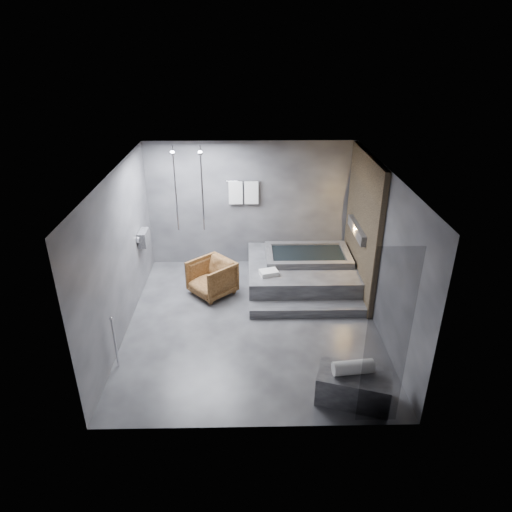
{
  "coord_description": "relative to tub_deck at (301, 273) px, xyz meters",
  "views": [
    {
      "loc": [
        -0.07,
        -7.03,
        4.77
      ],
      "look_at": [
        0.08,
        0.3,
        1.21
      ],
      "focal_mm": 32.0,
      "sensor_mm": 36.0,
      "label": 1
    }
  ],
  "objects": [
    {
      "name": "room",
      "position": [
        -0.65,
        -1.21,
        1.48
      ],
      "size": [
        5.0,
        5.04,
        2.82
      ],
      "color": "#2C2C2E",
      "rests_on": "ground"
    },
    {
      "name": "tub_step",
      "position": [
        0.0,
        -1.18,
        -0.16
      ],
      "size": [
        2.2,
        0.36,
        0.18
      ],
      "primitive_type": "cube",
      "color": "#313133",
      "rests_on": "ground"
    },
    {
      "name": "rolled_towel",
      "position": [
        0.35,
        -3.44,
        0.31
      ],
      "size": [
        0.59,
        0.27,
        0.21
      ],
      "primitive_type": "cylinder",
      "rotation": [
        0.0,
        1.57,
        0.11
      ],
      "color": "silver",
      "rests_on": "concrete_bench"
    },
    {
      "name": "tub_deck",
      "position": [
        0.0,
        0.0,
        0.0
      ],
      "size": [
        2.2,
        2.0,
        0.5
      ],
      "primitive_type": "cube",
      "color": "#313133",
      "rests_on": "ground"
    },
    {
      "name": "concrete_bench",
      "position": [
        0.38,
        -3.46,
        -0.02
      ],
      "size": [
        1.15,
        0.84,
        0.46
      ],
      "primitive_type": "cube",
      "rotation": [
        0.0,
        0.0,
        -0.3
      ],
      "color": "#2D2D2F",
      "rests_on": "ground"
    },
    {
      "name": "deck_towel",
      "position": [
        -0.71,
        -0.54,
        0.3
      ],
      "size": [
        0.4,
        0.34,
        0.09
      ],
      "primitive_type": "cube",
      "rotation": [
        0.0,
        0.0,
        0.28
      ],
      "color": "white",
      "rests_on": "tub_deck"
    },
    {
      "name": "driftwood_chair",
      "position": [
        -1.85,
        -0.4,
        0.11
      ],
      "size": [
        1.11,
        1.11,
        0.73
      ],
      "primitive_type": "imported",
      "rotation": [
        0.0,
        0.0,
        -0.83
      ],
      "color": "#3F240F",
      "rests_on": "ground"
    }
  ]
}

